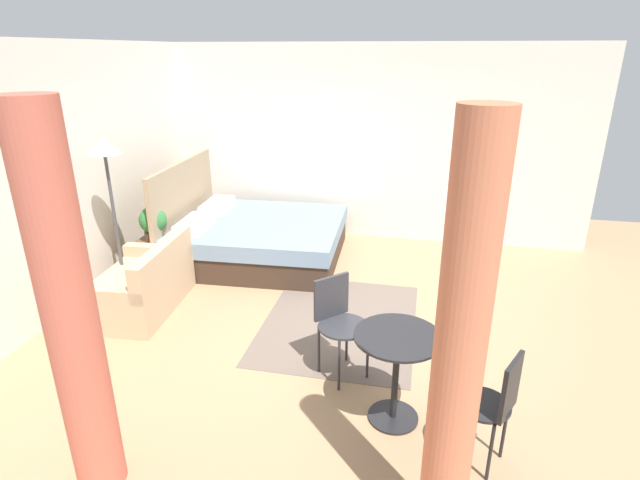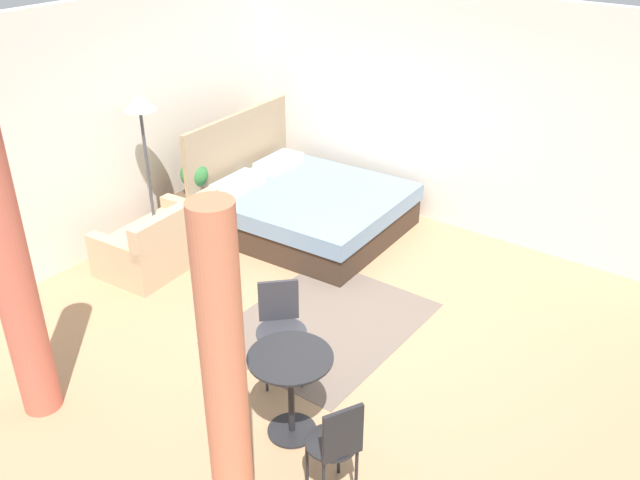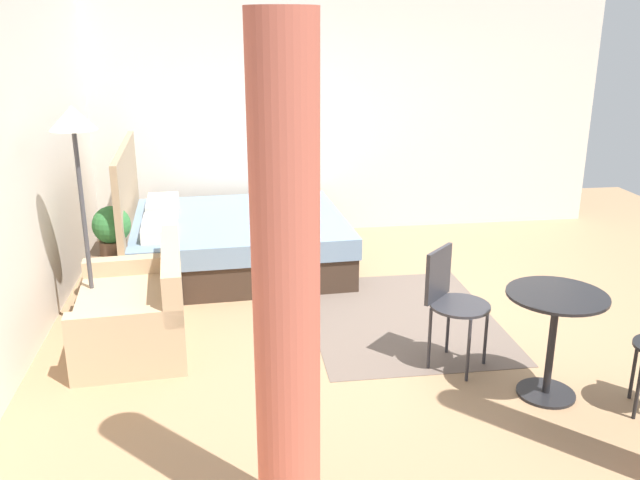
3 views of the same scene
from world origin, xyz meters
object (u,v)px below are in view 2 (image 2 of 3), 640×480
Objects in this scene: potted_plant at (194,177)px; floor_lamp at (141,119)px; bed at (303,206)px; cafe_chair_near_window at (280,321)px; couch at (160,243)px; nightstand at (202,208)px; balcony_table at (291,380)px; cafe_chair_near_couch at (337,442)px.

potted_plant is 0.24× the size of floor_lamp.
cafe_chair_near_window is at bearing -146.22° from bed.
cafe_chair_near_window is at bearing -109.19° from floor_lamp.
floor_lamp is (0.25, 0.38, 1.30)m from couch.
bed is 1.26m from nightstand.
potted_plant reaches higher than couch.
bed is at bearing -24.67° from couch.
bed reaches higher than balcony_table.
bed is 2.18m from floor_lamp.
balcony_table is 0.74m from cafe_chair_near_couch.
floor_lamp is at bearing 174.27° from nightstand.
balcony_table is (-1.45, -3.21, -1.04)m from floor_lamp.
couch is 2.41m from cafe_chair_near_window.
couch is at bearing -161.87° from potted_plant.
cafe_chair_near_window is (-0.93, -2.67, -1.01)m from floor_lamp.
bed is 1.69× the size of couch.
bed is 3.53m from balcony_table.
potted_plant is at bearing 59.36° from cafe_chair_near_window.
floor_lamp is 3.67m from balcony_table.
balcony_table is at bearing -112.97° from couch.
nightstand is 4.55m from cafe_chair_near_couch.
nightstand is 3.09m from cafe_chair_near_window.
potted_plant is 1.05m from floor_lamp.
bed reaches higher than cafe_chair_near_window.
cafe_chair_near_couch is at bearing -114.75° from floor_lamp.
floor_lamp reaches higher than couch.
nightstand is 0.73× the size of balcony_table.
cafe_chair_near_window is at bearing -120.64° from potted_plant.
cafe_chair_near_window is at bearing 45.58° from balcony_table.
floor_lamp is 2.47× the size of balcony_table.
cafe_chair_near_couch reaches higher than nightstand.
floor_lamp reaches higher than balcony_table.
balcony_table is (-2.15, -3.14, 0.28)m from nightstand.
bed reaches higher than cafe_chair_near_couch.
potted_plant is 0.49× the size of cafe_chair_near_couch.
floor_lamp is (-0.60, 0.10, 0.86)m from potted_plant.
cafe_chair_near_window is at bearing -121.97° from nightstand.
floor_lamp reaches higher than bed.
cafe_chair_near_window is (0.52, 0.53, 0.03)m from balcony_table.
bed reaches higher than nightstand.
couch is 3.09m from balcony_table.
nightstand is at bearing 17.89° from couch.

